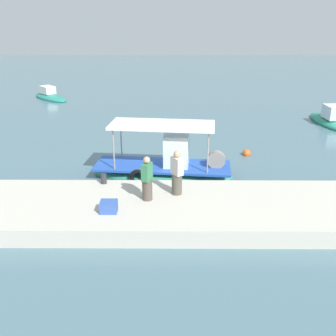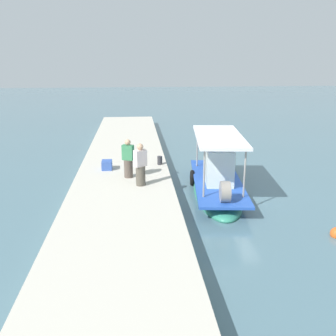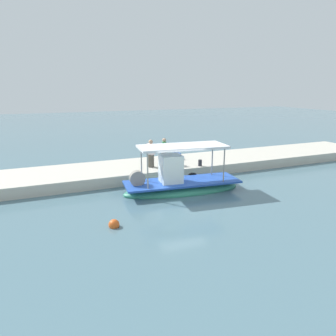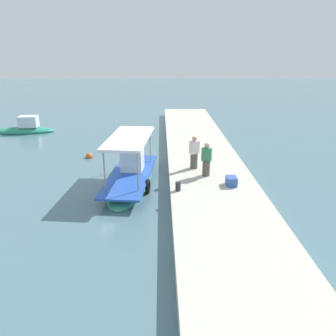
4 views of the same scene
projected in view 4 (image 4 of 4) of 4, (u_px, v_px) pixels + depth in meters
name	position (u px, v px, depth m)	size (l,w,h in m)	color
ground_plane	(124.00, 181.00, 17.89)	(120.00, 120.00, 0.00)	slate
dock_quay	(208.00, 174.00, 17.87)	(36.00, 4.15, 0.64)	beige
main_fishing_boat	(131.00, 175.00, 17.40)	(6.66, 2.65, 2.87)	#328A6E
fisherman_near_bollard	(206.00, 161.00, 16.60)	(0.48, 0.54, 1.68)	brown
fisherman_by_crate	(194.00, 154.00, 17.61)	(0.53, 0.56, 1.73)	#514B40
mooring_bollard	(178.00, 186.00, 15.01)	(0.24, 0.24, 0.41)	#2D2D33
cargo_crate	(231.00, 181.00, 15.60)	(0.58, 0.47, 0.41)	#3657AB
marker_buoy	(89.00, 156.00, 21.56)	(0.45, 0.45, 0.45)	#DF591E
moored_boat_near	(25.00, 129.00, 27.87)	(2.02, 4.93, 1.59)	#27896D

